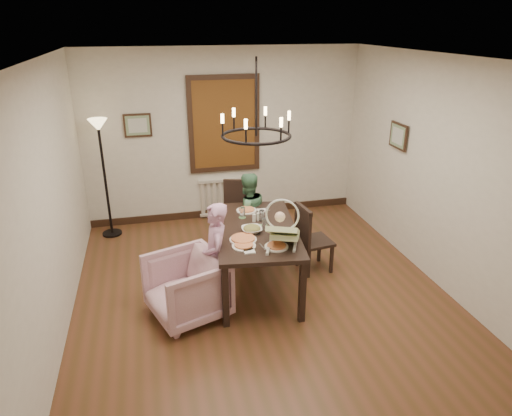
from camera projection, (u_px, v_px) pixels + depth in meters
name	position (u px, v px, depth m)	size (l,w,h in m)	color
room_shell	(254.00, 176.00, 5.53)	(4.51, 5.00, 2.81)	brown
dining_table	(256.00, 234.00, 5.59)	(1.18, 1.83, 0.81)	black
chair_far	(236.00, 214.00, 6.79)	(0.42, 0.42, 0.96)	black
chair_right	(315.00, 237.00, 6.06)	(0.42, 0.42, 0.95)	black
armchair	(187.00, 287.00, 5.13)	(0.79, 0.81, 0.74)	#D9A6BE
elderly_woman	(216.00, 265.00, 5.25)	(0.39, 0.26, 1.08)	#C58BAF
seated_man	(247.00, 222.00, 6.44)	(0.50, 0.39, 1.02)	#4B7E58
baby_bouncer	(283.00, 229.00, 5.10)	(0.40, 0.56, 0.36)	beige
salad_bowl	(252.00, 229.00, 5.43)	(0.29, 0.29, 0.07)	white
pizza_platter	(243.00, 239.00, 5.23)	(0.31, 0.31, 0.04)	tan
drinking_glass	(265.00, 224.00, 5.50)	(0.07, 0.07, 0.14)	silver
window_blinds	(224.00, 124.00, 7.33)	(1.00, 0.03, 1.40)	brown
radiator	(226.00, 196.00, 7.83)	(0.92, 0.12, 0.62)	silver
picture_back	(138.00, 125.00, 7.03)	(0.42, 0.03, 0.36)	black
picture_right	(398.00, 136.00, 6.39)	(0.42, 0.03, 0.36)	black
floor_lamp	(105.00, 181.00, 6.91)	(0.30, 0.30, 1.80)	black
chandelier	(256.00, 136.00, 5.12)	(0.80, 0.80, 0.04)	black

